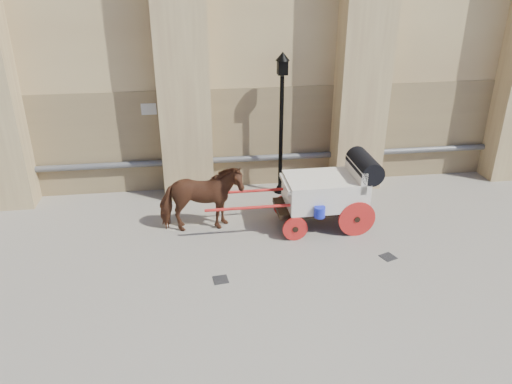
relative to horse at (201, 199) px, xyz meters
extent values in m
plane|color=slate|center=(0.72, -1.35, -0.87)|extent=(90.00, 90.00, 0.00)
cube|color=olive|center=(2.72, 2.80, 0.63)|extent=(44.00, 0.35, 3.00)
cylinder|color=#59595B|center=(2.72, 2.53, 0.03)|extent=(42.00, 0.18, 0.18)
cube|color=beige|center=(-1.28, 2.62, 1.63)|extent=(0.42, 0.04, 0.32)
imported|color=#5A311C|center=(0.00, 0.00, 0.00)|extent=(2.11, 1.04, 1.75)
cube|color=black|center=(3.02, -0.16, -0.30)|extent=(2.29, 1.05, 0.12)
cube|color=silver|center=(3.12, -0.16, 0.11)|extent=(1.98, 1.31, 0.73)
cube|color=silver|center=(3.90, -0.16, 0.53)|extent=(0.16, 1.30, 0.57)
cube|color=silver|center=(2.24, -0.17, 0.37)|extent=(0.37, 1.14, 0.10)
cylinder|color=black|center=(4.11, -0.16, 0.74)|extent=(0.59, 1.30, 0.58)
cylinder|color=red|center=(3.80, -0.80, -0.41)|extent=(0.94, 0.07, 0.93)
cylinder|color=red|center=(3.79, 0.48, -0.41)|extent=(0.94, 0.07, 0.93)
cylinder|color=red|center=(2.24, -0.81, -0.56)|extent=(0.62, 0.07, 0.62)
cylinder|color=red|center=(2.23, 0.48, -0.56)|extent=(0.62, 0.07, 0.62)
cylinder|color=red|center=(1.30, -0.64, 0.01)|extent=(2.49, 0.09, 0.07)
cylinder|color=red|center=(1.30, 0.29, 0.01)|extent=(2.49, 0.09, 0.07)
cylinder|color=#1A28C8|center=(2.81, -0.89, -0.09)|extent=(0.27, 0.27, 0.27)
cylinder|color=black|center=(2.37, 1.99, 0.85)|extent=(0.11, 0.11, 3.45)
cone|color=black|center=(2.37, 1.99, -0.70)|extent=(0.34, 0.34, 0.34)
cube|color=black|center=(2.37, 1.99, 2.81)|extent=(0.27, 0.27, 0.40)
cone|color=black|center=(2.37, 1.99, 3.10)|extent=(0.38, 0.38, 0.23)
cube|color=black|center=(0.30, -2.26, -0.87)|extent=(0.35, 0.35, 0.01)
cube|color=black|center=(4.24, -1.89, -0.87)|extent=(0.41, 0.41, 0.01)
camera|label=1|loc=(-0.17, -11.24, 5.46)|focal=35.00mm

